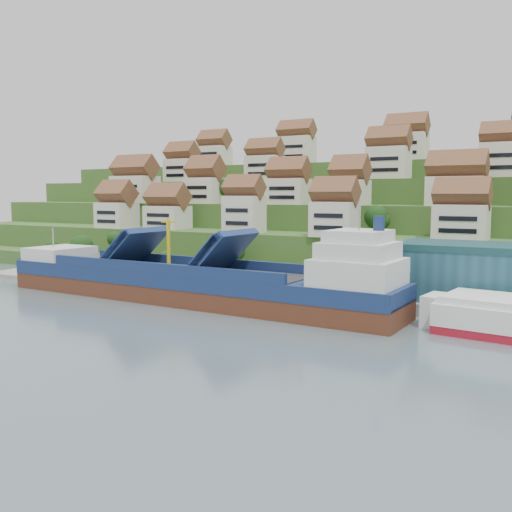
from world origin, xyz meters
The scene contains 9 objects.
ground centered at (0.00, 0.00, 0.00)m, with size 300.00×300.00×0.00m, color slate.
quay centered at (20.00, 15.00, 1.10)m, with size 180.00×14.00×2.20m, color gray.
pebble_beach centered at (-58.00, 12.00, 0.50)m, with size 45.00×20.00×1.00m, color gray.
hillside centered at (0.00, 103.55, 10.66)m, with size 260.00×128.00×31.00m.
hillside_village centered at (-0.09, 61.79, 24.85)m, with size 158.16×63.37×29.29m.
hillside_trees centered at (-8.29, 37.43, 13.57)m, with size 143.87×62.54×30.05m.
flagpole centered at (18.11, 10.00, 6.88)m, with size 1.28×0.16×8.00m.
beach_huts centered at (-60.00, 10.75, 2.10)m, with size 14.40×3.70×2.20m.
cargo_ship centered at (-12.69, 0.06, 3.57)m, with size 86.18×15.82×19.14m.
Camera 1 is at (51.15, -88.18, 20.72)m, focal length 40.00 mm.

